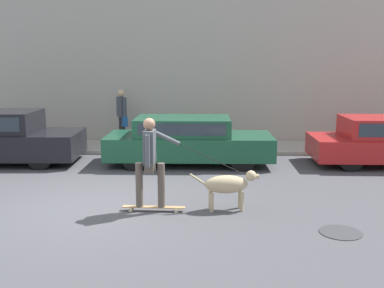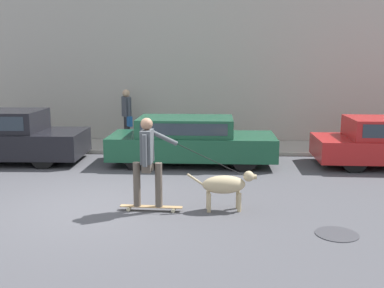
# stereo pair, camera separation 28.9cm
# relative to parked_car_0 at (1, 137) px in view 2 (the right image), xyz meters

# --- Properties ---
(ground_plane) EXTENTS (36.00, 36.00, 0.00)m
(ground_plane) POSITION_rel_parked_car_0_xyz_m (3.53, -3.61, -0.68)
(ground_plane) COLOR #47474C
(back_wall) EXTENTS (32.00, 0.30, 5.41)m
(back_wall) POSITION_rel_parked_car_0_xyz_m (3.53, 3.17, 2.03)
(back_wall) COLOR #ADA89E
(back_wall) RESTS_ON ground_plane
(sidewalk_curb) EXTENTS (30.00, 1.88, 0.11)m
(sidewalk_curb) POSITION_rel_parked_car_0_xyz_m (3.53, 2.06, -0.62)
(sidewalk_curb) COLOR #A39E93
(sidewalk_curb) RESTS_ON ground_plane
(parked_car_0) EXTENTS (4.38, 1.86, 1.39)m
(parked_car_0) POSITION_rel_parked_car_0_xyz_m (0.00, 0.00, 0.00)
(parked_car_0) COLOR black
(parked_car_0) RESTS_ON ground_plane
(parked_car_1) EXTENTS (4.29, 1.71, 1.24)m
(parked_car_1) POSITION_rel_parked_car_0_xyz_m (5.08, 0.00, -0.05)
(parked_car_1) COLOR black
(parked_car_1) RESTS_ON ground_plane
(dog) EXTENTS (1.26, 0.41, 0.73)m
(dog) POSITION_rel_parked_car_0_xyz_m (5.94, -3.69, -0.20)
(dog) COLOR tan
(dog) RESTS_ON ground_plane
(skateboarder) EXTENTS (2.33, 0.53, 1.69)m
(skateboarder) POSITION_rel_parked_car_0_xyz_m (4.55, -3.79, 0.29)
(skateboarder) COLOR beige
(skateboarder) RESTS_ON ground_plane
(pedestrian_with_bag) EXTENTS (0.41, 0.55, 1.69)m
(pedestrian_with_bag) POSITION_rel_parked_car_0_xyz_m (2.96, 2.28, 0.39)
(pedestrian_with_bag) COLOR #28282D
(pedestrian_with_bag) RESTS_ON sidewalk_curb
(manhole_cover) EXTENTS (0.67, 0.67, 0.01)m
(manhole_cover) POSITION_rel_parked_car_0_xyz_m (7.66, -4.75, -0.67)
(manhole_cover) COLOR #38383D
(manhole_cover) RESTS_ON ground_plane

